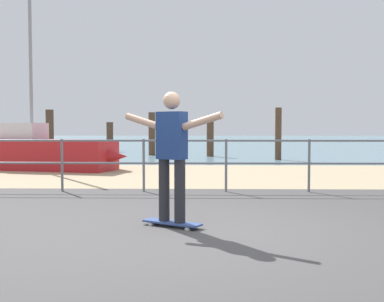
{
  "coord_description": "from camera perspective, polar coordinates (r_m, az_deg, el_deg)",
  "views": [
    {
      "loc": [
        -0.04,
        -5.75,
        1.3
      ],
      "look_at": [
        -0.22,
        2.0,
        0.9
      ],
      "focal_mm": 44.9,
      "sensor_mm": 36.0,
      "label": 1
    }
  ],
  "objects": [
    {
      "name": "skateboarder",
      "position": [
        6.07,
        -2.42,
        0.29
      ],
      "size": [
        1.3,
        0.8,
        1.65
      ],
      "color": "#26262B",
      "rests_on": "skateboard"
    },
    {
      "name": "groyne_post_3",
      "position": [
        20.42,
        2.17,
        1.51
      ],
      "size": [
        0.3,
        0.3,
        1.57
      ],
      "primitive_type": "cylinder",
      "color": "#513826",
      "rests_on": "ground"
    },
    {
      "name": "ground_plane",
      "position": [
        4.92,
        1.75,
        -12.36
      ],
      "size": [
        24.0,
        10.0,
        0.04
      ],
      "primitive_type": "cube",
      "color": "#474444",
      "rests_on": "ground"
    },
    {
      "name": "sailboat",
      "position": [
        14.84,
        -16.97,
        -0.18
      ],
      "size": [
        5.07,
        2.39,
        5.23
      ],
      "color": "#B21E23",
      "rests_on": "ground"
    },
    {
      "name": "beach_strip",
      "position": [
        12.81,
        1.49,
        -2.87
      ],
      "size": [
        24.0,
        6.0,
        0.04
      ],
      "primitive_type": "cube",
      "color": "tan",
      "rests_on": "ground"
    },
    {
      "name": "skateboard",
      "position": [
        6.19,
        -2.4,
        -8.53
      ],
      "size": [
        0.79,
        0.57,
        0.08
      ],
      "color": "#334C8C",
      "rests_on": "ground"
    },
    {
      "name": "groyne_post_2",
      "position": [
        21.28,
        -4.79,
        2.02
      ],
      "size": [
        0.3,
        0.3,
        1.92
      ],
      "primitive_type": "cylinder",
      "color": "#513826",
      "rests_on": "ground"
    },
    {
      "name": "groyne_post_1",
      "position": [
        25.23,
        -9.73,
        1.68
      ],
      "size": [
        0.34,
        0.34,
        1.51
      ],
      "primitive_type": "cylinder",
      "color": "#513826",
      "rests_on": "ground"
    },
    {
      "name": "groyne_post_0",
      "position": [
        24.16,
        -16.54,
        2.24
      ],
      "size": [
        0.38,
        0.38,
        2.1
      ],
      "primitive_type": "cylinder",
      "color": "#513826",
      "rests_on": "ground"
    },
    {
      "name": "railing_fence",
      "position": [
        9.44,
        -5.76,
        -0.71
      ],
      "size": [
        12.96,
        0.05,
        1.05
      ],
      "color": "slate",
      "rests_on": "ground"
    },
    {
      "name": "sea_surface",
      "position": [
        40.77,
        1.38,
        1.13
      ],
      "size": [
        72.0,
        50.0,
        0.04
      ],
      "primitive_type": "cube",
      "color": "slate",
      "rests_on": "ground"
    },
    {
      "name": "groyne_post_4",
      "position": [
        18.61,
        10.21,
        2.0
      ],
      "size": [
        0.25,
        0.25,
        2.01
      ],
      "primitive_type": "cylinder",
      "color": "#513826",
      "rests_on": "ground"
    }
  ]
}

